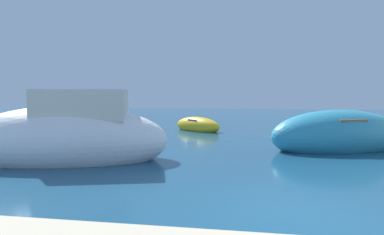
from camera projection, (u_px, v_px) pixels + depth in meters
ground at (300, 216)px, 5.71m from camera, size 80.00×80.00×0.00m
moored_boat_0 at (68, 138)px, 10.30m from camera, size 6.61×3.98×2.68m
moored_boat_1 at (339, 135)px, 12.47m from camera, size 5.68×3.84×1.90m
moored_boat_2 at (197, 126)px, 18.82m from camera, size 3.20×2.84×0.99m
moored_boat_3 at (74, 118)px, 21.77m from camera, size 4.09×5.36×1.85m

